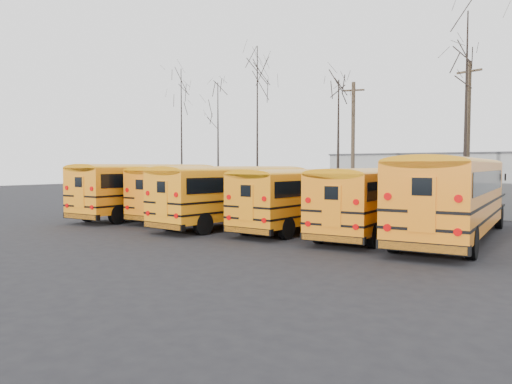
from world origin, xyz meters
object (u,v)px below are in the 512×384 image
Objects in this scene: bus_e at (374,195)px; bus_f at (453,191)px; utility_pole_right at (468,134)px; bus_c at (237,190)px; utility_pole_left at (353,142)px; bus_d at (306,194)px; bus_b at (205,188)px; bus_a at (151,186)px.

bus_e is 0.86× the size of bus_f.
bus_f is at bearing -61.27° from utility_pole_right.
bus_c is 16.51m from utility_pole_left.
utility_pole_right is at bearing 77.14° from bus_d.
bus_b is at bearing 171.71° from bus_e.
bus_f is 1.24× the size of utility_pole_right.
bus_f is at bearing -0.52° from bus_a.
utility_pole_right reaches higher than bus_f.
bus_a is 1.03× the size of bus_c.
bus_b is 6.93m from bus_d.
bus_a is at bearing -114.35° from utility_pole_right.
bus_a is 1.08× the size of bus_d.
utility_pole_right reaches higher than bus_e.
bus_d is at bearing -86.05° from utility_pole_right.
utility_pole_left reaches higher than bus_c.
bus_f is at bearing 0.11° from bus_e.
utility_pole_left is (-4.28, 15.57, 3.11)m from bus_d.
utility_pole_right is at bearing 52.67° from bus_b.
bus_b is 1.14× the size of utility_pole_left.
utility_pole_right is at bearing 45.15° from bus_a.
bus_a is at bearing -176.99° from bus_d.
bus_c is 0.89× the size of bus_f.
bus_e is at bearing 1.64° from bus_d.
bus_a reaches higher than bus_d.
bus_c is at bearing -102.66° from utility_pole_left.
utility_pole_left is (-0.82, 16.20, 3.04)m from bus_c.
bus_b is 1.09× the size of utility_pole_right.
bus_e is at bearing 10.68° from bus_c.
bus_d is 15.48m from utility_pole_right.
bus_e is 1.12× the size of utility_pole_left.
bus_e is at bearing -4.34° from bus_b.
bus_a is 9.99m from bus_d.
utility_pole_left reaches higher than bus_b.
utility_pole_right is (7.59, 15.18, 3.25)m from bus_c.
utility_pole_left reaches higher than bus_f.
bus_e is (10.14, -1.08, -0.03)m from bus_b.
bus_a reaches higher than bus_e.
utility_pole_left is (-7.57, 15.64, 3.08)m from bus_e.
bus_b reaches higher than bus_d.
bus_d is 1.05× the size of utility_pole_right.
bus_a is 1.04× the size of bus_b.
bus_c is at bearing -179.01° from bus_f.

